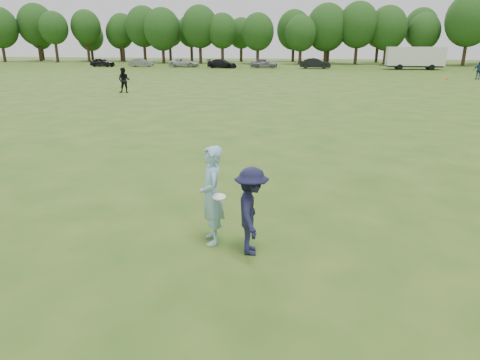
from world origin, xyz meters
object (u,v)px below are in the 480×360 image
at_px(player_far_a, 124,80).
at_px(car_a, 102,62).
at_px(car_c, 184,63).
at_px(car_d, 222,64).
at_px(field_cone, 447,79).
at_px(car_b, 141,63).
at_px(car_e, 264,63).
at_px(car_f, 315,63).
at_px(player_far_b, 479,70).
at_px(thrower, 212,196).
at_px(defender, 251,211).
at_px(cargo_trailer, 415,57).

bearing_deg(player_far_a, car_a, 112.28).
bearing_deg(car_c, car_d, -103.79).
xyz_separation_m(car_a, field_cone, (48.49, -16.91, -0.54)).
distance_m(car_b, car_e, 20.15).
bearing_deg(car_f, car_a, 92.16).
relative_size(player_far_b, car_f, 0.41).
bearing_deg(car_e, car_b, 87.80).
height_order(car_c, car_d, car_c).
bearing_deg(car_f, car_d, 95.09).
bearing_deg(car_c, thrower, -162.55).
bearing_deg(car_b, car_a, 96.60).
bearing_deg(defender, player_far_a, 19.88).
height_order(player_far_a, cargo_trailer, cargo_trailer).
relative_size(thrower, car_e, 0.48).
bearing_deg(cargo_trailer, car_d, -177.58).
distance_m(car_d, car_e, 6.54).
relative_size(defender, car_a, 0.43).
distance_m(car_e, car_f, 7.90).
distance_m(car_b, field_cone, 45.82).
bearing_deg(defender, car_c, 8.97).
relative_size(thrower, player_far_a, 1.03).
distance_m(player_far_a, field_cone, 33.84).
bearing_deg(player_far_a, field_cone, 23.76).
distance_m(player_far_a, car_a, 39.52).
bearing_deg(car_a, defender, -143.42).
bearing_deg(player_far_b, defender, -71.60).
distance_m(defender, cargo_trailer, 62.61).
bearing_deg(player_far_a, car_f, 59.96).
xyz_separation_m(thrower, car_f, (1.48, 60.40, -0.25)).
bearing_deg(defender, car_f, -9.92).
xyz_separation_m(car_b, field_cone, (42.21, -17.82, -0.51)).
bearing_deg(car_c, cargo_trailer, -90.82).
relative_size(player_far_a, car_e, 0.47).
bearing_deg(thrower, field_cone, 138.67).
xyz_separation_m(thrower, field_cone, (15.65, 42.50, -0.86)).
bearing_deg(cargo_trailer, defender, -103.80).
xyz_separation_m(thrower, car_b, (-26.57, 60.32, -0.36)).
xyz_separation_m(car_a, car_e, (26.43, 1.23, 0.03)).
height_order(player_far_b, car_d, player_far_b).
bearing_deg(defender, field_cone, -28.38).
bearing_deg(car_f, player_far_b, -132.62).
bearing_deg(car_b, car_d, -96.05).
relative_size(thrower, player_far_b, 1.07).
xyz_separation_m(car_b, cargo_trailer, (42.36, 0.15, 1.12)).
bearing_deg(car_c, defender, -161.92).
bearing_deg(player_far_b, thrower, -72.70).
bearing_deg(player_far_b, car_d, -164.85).
relative_size(car_c, cargo_trailer, 0.54).
xyz_separation_m(defender, car_d, (-13.67, 59.59, -0.20)).
xyz_separation_m(thrower, player_far_a, (-13.33, 25.04, -0.02)).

